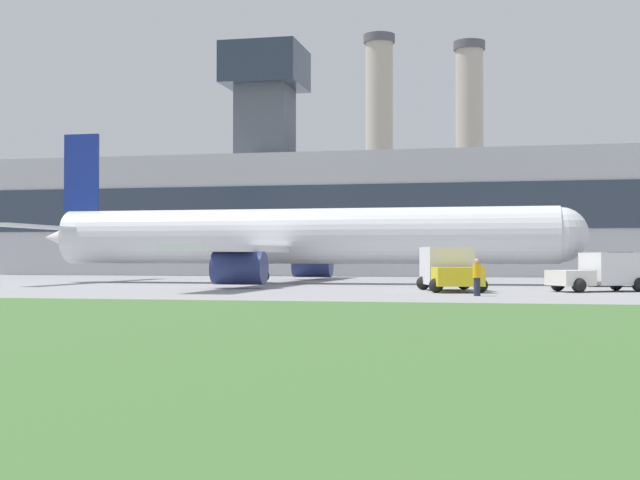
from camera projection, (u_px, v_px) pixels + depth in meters
ground_plane at (254, 286)px, 52.06m from camera, size 400.00×400.00×0.00m
terminal_building at (345, 212)px, 83.07m from camera, size 68.80×12.68×21.75m
smokestack_left at (379, 151)px, 116.19m from camera, size 4.12×4.12×30.78m
smokestack_right at (470, 154)px, 115.14m from camera, size 4.09×4.09×29.61m
airplane at (293, 238)px, 56.76m from camera, size 35.55×33.67×9.97m
pushback_tug at (620, 271)px, 50.97m from camera, size 3.97×2.58×1.97m
baggage_truck at (449, 269)px, 44.40m from camera, size 3.73×5.83×2.19m
fuel_truck at (605, 272)px, 43.64m from camera, size 5.13×4.06×1.91m
ground_crew_person at (477, 277)px, 38.67m from camera, size 0.51×0.51×1.63m
traffic_cone_near_nose at (559, 282)px, 48.96m from camera, size 0.55×0.55×0.66m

